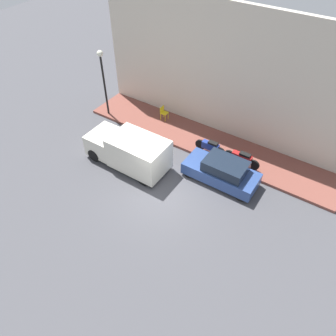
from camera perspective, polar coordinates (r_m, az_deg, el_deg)
name	(u,v)px	position (r m, az deg, el deg)	size (l,w,h in m)	color
ground_plane	(160,193)	(16.50, -1.47, -4.30)	(60.00, 60.00, 0.00)	#47474C
sidewalk	(205,141)	(19.48, 6.53, 4.62)	(2.67, 15.35, 0.16)	brown
building_facade	(224,74)	(18.63, 9.72, 15.80)	(0.30, 15.35, 7.47)	beige
parked_car	(222,171)	(16.86, 9.39, -0.59)	(1.61, 3.83, 1.37)	#2D4784
delivery_van	(128,150)	(17.50, -6.92, 3.13)	(1.93, 4.60, 1.90)	silver
motorcycle_blue	(211,147)	(18.33, 7.42, 3.70)	(0.30, 1.85, 0.81)	navy
motorcycle_red	(242,158)	(17.89, 12.74, 1.70)	(0.30, 2.03, 0.82)	#B21E1E
streetlamp	(103,72)	(20.49, -11.33, 16.12)	(0.36, 0.36, 4.20)	black
cafe_chair	(163,112)	(20.77, -0.79, 9.72)	(0.40, 0.40, 0.87)	yellow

